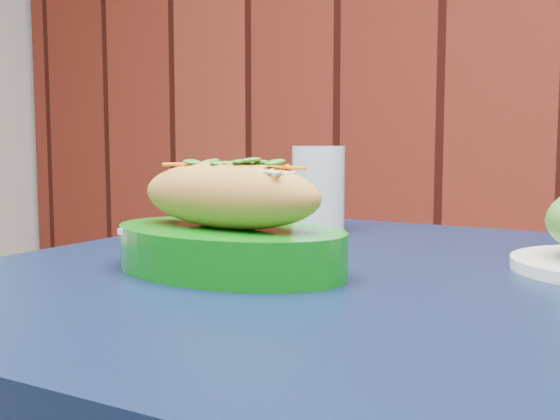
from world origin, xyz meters
The scene contains 3 objects.
cafe_table centered at (0.12, 1.29, 0.66)m, with size 0.82×0.82×0.75m.
banh_mi_basket centered at (0.00, 1.21, 0.80)m, with size 0.27×0.18×0.12m.
water_glass centered at (-0.08, 1.53, 0.81)m, with size 0.08×0.08×0.12m, color silver.
Camera 1 is at (0.41, 0.64, 0.89)m, focal length 45.00 mm.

